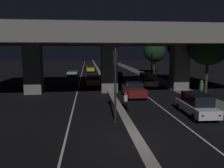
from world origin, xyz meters
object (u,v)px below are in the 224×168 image
car_white_lead (197,104)px  car_grey_fifth (111,72)px  car_silver_second_oncoming (73,72)px  motorcycle_black_filtering_near (126,102)px  car_taxi_yellow_lead_oncoming (93,80)px  car_taxi_yellow_third_oncoming (90,68)px  car_white_third (147,80)px  car_dark_green_fourth_oncoming (89,65)px  car_dark_blue_fourth (117,76)px  pedestrian_on_sidewalk (201,89)px  street_lamp (150,52)px  car_dark_red_second (133,90)px  traffic_light_left_of_median (115,72)px

car_white_lead → car_grey_fifth: size_ratio=1.00×
car_silver_second_oncoming → motorcycle_black_filtering_near: size_ratio=2.39×
car_taxi_yellow_lead_oncoming → car_silver_second_oncoming: 12.80m
car_silver_second_oncoming → car_taxi_yellow_third_oncoming: bearing=158.3°
car_white_third → car_dark_green_fourth_oncoming: (-7.65, 33.29, -0.04)m
car_dark_blue_fourth → pedestrian_on_sidewalk: size_ratio=2.74×
car_grey_fifth → pedestrian_on_sidewalk: bearing=-160.2°
street_lamp → pedestrian_on_sidewalk: size_ratio=4.52×
car_silver_second_oncoming → car_taxi_yellow_third_oncoming: 8.84m
car_taxi_yellow_third_oncoming → pedestrian_on_sidewalk: pedestrian_on_sidewalk is taller
car_dark_red_second → car_white_third: (3.30, 6.44, 0.19)m
street_lamp → car_taxi_yellow_third_oncoming: (-9.67, 15.47, -3.81)m
motorcycle_black_filtering_near → traffic_light_left_of_median: bearing=156.1°
car_dark_green_fourth_oncoming → car_white_third: bearing=11.5°
car_silver_second_oncoming → pedestrian_on_sidewalk: (14.42, -22.10, 0.23)m
car_dark_red_second → car_dark_blue_fourth: 13.13m
car_dark_blue_fourth → motorcycle_black_filtering_near: size_ratio=2.62×
car_dark_red_second → car_taxi_yellow_lead_oncoming: bearing=25.4°
traffic_light_left_of_median → car_taxi_yellow_third_oncoming: traffic_light_left_of_median is taller
car_dark_blue_fourth → car_grey_fifth: size_ratio=1.06×
car_dark_blue_fourth → car_dark_green_fourth_oncoming: 26.96m
car_white_third → car_dark_blue_fourth: car_white_third is taller
car_dark_red_second → car_grey_fifth: size_ratio=0.98×
traffic_light_left_of_median → street_lamp: street_lamp is taller
car_dark_red_second → car_dark_green_fourth_oncoming: bearing=5.6°
traffic_light_left_of_median → car_silver_second_oncoming: (-4.67, 28.73, -2.70)m
car_dark_red_second → car_silver_second_oncoming: bearing=19.6°
car_silver_second_oncoming → car_dark_green_fourth_oncoming: bearing=171.7°
car_silver_second_oncoming → car_taxi_yellow_lead_oncoming: bearing=17.5°
car_white_third → car_dark_red_second: bearing=154.9°
street_lamp → car_grey_fifth: (-5.69, 6.68, -3.82)m
car_dark_blue_fourth → car_silver_second_oncoming: size_ratio=1.10×
car_white_lead → car_dark_green_fourth_oncoming: car_dark_green_fourth_oncoming is taller
car_grey_fifth → motorcycle_black_filtering_near: bearing=178.4°
car_white_lead → car_dark_blue_fourth: bearing=11.6°
street_lamp → car_white_lead: size_ratio=1.75×
car_dark_red_second → car_white_lead: bearing=-155.7°
street_lamp → car_white_third: bearing=-107.8°
car_white_third → car_dark_green_fourth_oncoming: bearing=14.9°
car_taxi_yellow_third_oncoming → pedestrian_on_sidewalk: (10.94, -30.22, 0.19)m
car_white_third → car_dark_blue_fourth: bearing=28.3°
car_dark_green_fourth_oncoming → motorcycle_black_filtering_near: (2.71, -44.39, -0.32)m
car_dark_red_second → car_silver_second_oncoming: size_ratio=1.01×
car_dark_red_second → car_taxi_yellow_third_oncoming: 29.13m
traffic_light_left_of_median → car_dark_red_second: size_ratio=1.18×
street_lamp → car_taxi_yellow_third_oncoming: size_ratio=1.71×
car_dark_red_second → car_taxi_yellow_third_oncoming: (-4.16, 28.83, 0.01)m
car_dark_blue_fourth → car_taxi_yellow_third_oncoming: (-4.15, 15.70, 0.06)m
traffic_light_left_of_median → car_taxi_yellow_third_oncoming: bearing=91.8°
street_lamp → car_dark_blue_fourth: size_ratio=1.65×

